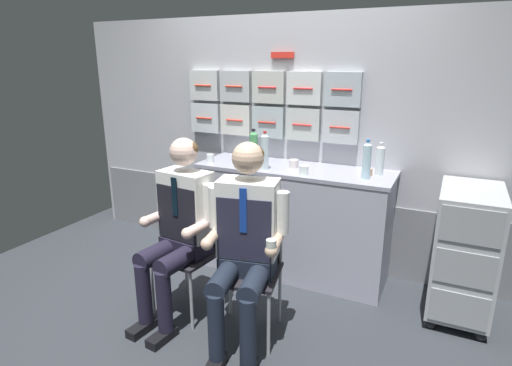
# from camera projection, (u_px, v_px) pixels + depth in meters

# --- Properties ---
(ground) EXTENTS (4.80, 4.80, 0.04)m
(ground) POSITION_uv_depth(u_px,v_px,m) (204.00, 335.00, 2.85)
(ground) COLOR #2D3036
(galley_bulkhead) EXTENTS (4.20, 0.14, 2.15)m
(galley_bulkhead) POSITION_uv_depth(u_px,v_px,m) (282.00, 143.00, 3.73)
(galley_bulkhead) COLOR #B2B2BA
(galley_bulkhead) RESTS_ON ground
(galley_counter) EXTENTS (1.61, 0.53, 0.93)m
(galley_counter) POSITION_uv_depth(u_px,v_px,m) (293.00, 220.00, 3.56)
(galley_counter) COLOR #A6A6B9
(galley_counter) RESTS_ON ground
(service_trolley) EXTENTS (0.40, 0.65, 0.94)m
(service_trolley) POSITION_uv_depth(u_px,v_px,m) (465.00, 250.00, 2.92)
(service_trolley) COLOR black
(service_trolley) RESTS_ON ground
(folding_chair_left) EXTENTS (0.44, 0.44, 0.86)m
(folding_chair_left) POSITION_uv_depth(u_px,v_px,m) (195.00, 238.00, 3.04)
(folding_chair_left) COLOR #A8AAAF
(folding_chair_left) RESTS_ON ground
(crew_member_left) EXTENTS (0.50, 0.64, 1.28)m
(crew_member_left) POSITION_uv_depth(u_px,v_px,m) (179.00, 222.00, 2.86)
(crew_member_left) COLOR black
(crew_member_left) RESTS_ON ground
(folding_chair_right) EXTENTS (0.47, 0.47, 0.86)m
(folding_chair_right) POSITION_uv_depth(u_px,v_px,m) (252.00, 255.00, 2.78)
(folding_chair_right) COLOR #A8AAAF
(folding_chair_right) RESTS_ON ground
(crew_member_right) EXTENTS (0.53, 0.68, 1.31)m
(crew_member_right) POSITION_uv_depth(u_px,v_px,m) (245.00, 237.00, 2.57)
(crew_member_right) COLOR black
(crew_member_right) RESTS_ON ground
(water_bottle_short) EXTENTS (0.07, 0.07, 0.25)m
(water_bottle_short) POSITION_uv_depth(u_px,v_px,m) (380.00, 159.00, 3.19)
(water_bottle_short) COLOR silver
(water_bottle_short) RESTS_ON galley_counter
(water_bottle_clear) EXTENTS (0.06, 0.06, 0.29)m
(water_bottle_clear) POSITION_uv_depth(u_px,v_px,m) (367.00, 160.00, 3.07)
(water_bottle_clear) COLOR silver
(water_bottle_clear) RESTS_ON galley_counter
(sparkling_bottle_green) EXTENTS (0.06, 0.06, 0.31)m
(sparkling_bottle_green) POSITION_uv_depth(u_px,v_px,m) (265.00, 151.00, 3.34)
(sparkling_bottle_green) COLOR silver
(sparkling_bottle_green) RESTS_ON galley_counter
(water_bottle_tall) EXTENTS (0.07, 0.07, 0.30)m
(water_bottle_tall) POSITION_uv_depth(u_px,v_px,m) (254.00, 148.00, 3.50)
(water_bottle_tall) COLOR #499859
(water_bottle_tall) RESTS_ON galley_counter
(coffee_cup_white) EXTENTS (0.06, 0.06, 0.07)m
(coffee_cup_white) POSITION_uv_depth(u_px,v_px,m) (210.00, 158.00, 3.59)
(coffee_cup_white) COLOR white
(coffee_cup_white) RESTS_ON galley_counter
(paper_cup_tan) EXTENTS (0.06, 0.06, 0.06)m
(paper_cup_tan) POSITION_uv_depth(u_px,v_px,m) (369.00, 172.00, 3.18)
(paper_cup_tan) COLOR tan
(paper_cup_tan) RESTS_ON galley_counter
(paper_cup_blue) EXTENTS (0.08, 0.08, 0.07)m
(paper_cup_blue) POSITION_uv_depth(u_px,v_px,m) (294.00, 163.00, 3.42)
(paper_cup_blue) COLOR silver
(paper_cup_blue) RESTS_ON galley_counter
(coffee_cup_spare) EXTENTS (0.07, 0.07, 0.07)m
(coffee_cup_spare) POSITION_uv_depth(u_px,v_px,m) (304.00, 170.00, 3.21)
(coffee_cup_spare) COLOR white
(coffee_cup_spare) RESTS_ON galley_counter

